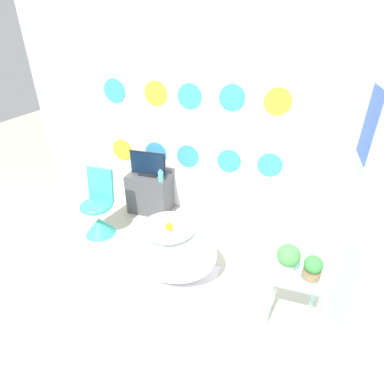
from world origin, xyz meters
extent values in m
plane|color=#BCB29E|center=(0.00, 0.00, 0.00)|extent=(12.00, 12.00, 0.00)
cube|color=white|center=(0.00, 1.95, 1.30)|extent=(4.34, 0.04, 2.60)
cylinder|color=gold|center=(-0.96, 1.92, 0.73)|extent=(0.29, 0.01, 0.29)
cylinder|color=#3899E5|center=(-0.47, 1.92, 0.75)|extent=(0.29, 0.01, 0.29)
cylinder|color=#3899E5|center=(-0.04, 1.92, 0.76)|extent=(0.29, 0.01, 0.29)
cylinder|color=#3899E5|center=(0.48, 1.92, 0.76)|extent=(0.29, 0.01, 0.29)
cylinder|color=#3899E5|center=(0.96, 1.92, 0.77)|extent=(0.29, 0.01, 0.29)
cylinder|color=#3899E5|center=(-0.97, 1.92, 1.49)|extent=(0.29, 0.01, 0.29)
cylinder|color=gold|center=(-0.43, 1.92, 1.49)|extent=(0.29, 0.01, 0.29)
cylinder|color=#3899E5|center=(-0.01, 1.92, 1.49)|extent=(0.29, 0.01, 0.29)
cylinder|color=#3899E5|center=(0.47, 1.92, 1.50)|extent=(0.29, 0.01, 0.29)
cylinder|color=gold|center=(0.95, 1.92, 1.49)|extent=(0.29, 0.01, 0.29)
cube|color=silver|center=(1.69, 0.96, 1.30)|extent=(0.04, 2.93, 2.60)
cube|color=white|center=(1.66, 1.06, 1.55)|extent=(0.02, 0.44, 0.60)
cube|color=#3359B2|center=(1.65, 1.06, 1.55)|extent=(0.01, 0.36, 0.52)
cube|color=silver|center=(0.13, 0.53, 0.00)|extent=(1.02, 0.81, 0.01)
ellipsoid|color=white|center=(0.19, 0.70, 0.29)|extent=(0.92, 0.62, 0.59)
cylinder|color=#B2DBEA|center=(0.19, 0.70, 0.57)|extent=(0.51, 0.51, 0.01)
sphere|color=yellow|center=(0.22, 0.63, 0.62)|extent=(0.07, 0.07, 0.07)
sphere|color=yellow|center=(0.22, 0.62, 0.65)|extent=(0.04, 0.04, 0.04)
cone|color=orange|center=(0.22, 0.60, 0.65)|extent=(0.02, 0.02, 0.02)
cone|color=#38B2A3|center=(-0.85, 1.06, 0.11)|extent=(0.35, 0.35, 0.21)
ellipsoid|color=#38B2A3|center=(-0.85, 1.06, 0.38)|extent=(0.37, 0.37, 0.13)
cube|color=#38B2A3|center=(-0.85, 1.20, 0.59)|extent=(0.32, 0.09, 0.40)
cube|color=#4C4C51|center=(-0.50, 1.72, 0.26)|extent=(0.53, 0.35, 0.52)
cube|color=white|center=(-0.50, 1.55, 0.36)|extent=(0.45, 0.01, 0.15)
cube|color=black|center=(-0.50, 1.72, 0.53)|extent=(0.25, 0.12, 0.02)
cube|color=black|center=(-0.50, 1.73, 0.68)|extent=(0.47, 0.01, 0.30)
cube|color=#0F1E38|center=(-0.50, 1.72, 0.68)|extent=(0.45, 0.01, 0.28)
cylinder|color=#51B2AD|center=(-0.28, 1.61, 0.59)|extent=(0.07, 0.07, 0.12)
cylinder|color=#51B2AD|center=(-0.28, 1.61, 0.66)|extent=(0.04, 0.04, 0.02)
cube|color=#99E0D8|center=(1.33, 0.51, 0.50)|extent=(0.40, 0.33, 0.02)
cylinder|color=#99E0D8|center=(1.15, 0.37, 0.24)|extent=(0.03, 0.03, 0.48)
cylinder|color=#99E0D8|center=(1.51, 0.37, 0.24)|extent=(0.03, 0.03, 0.48)
cylinder|color=#99E0D8|center=(1.15, 0.65, 0.24)|extent=(0.03, 0.03, 0.48)
cylinder|color=#99E0D8|center=(1.51, 0.65, 0.24)|extent=(0.03, 0.03, 0.48)
cylinder|color=white|center=(1.24, 0.52, 0.55)|extent=(0.11, 0.11, 0.07)
sphere|color=#4C9E4C|center=(1.24, 0.52, 0.66)|extent=(0.18, 0.18, 0.18)
cylinder|color=#8C6B4C|center=(1.42, 0.50, 0.54)|extent=(0.13, 0.13, 0.07)
sphere|color=#3D8E42|center=(1.42, 0.50, 0.64)|extent=(0.14, 0.14, 0.14)
camera|label=1|loc=(1.08, -1.37, 2.17)|focal=28.00mm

